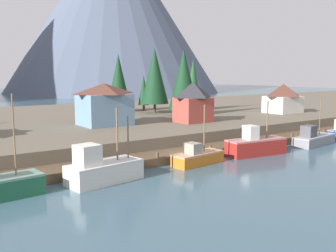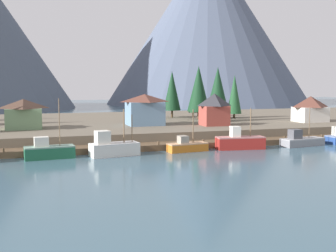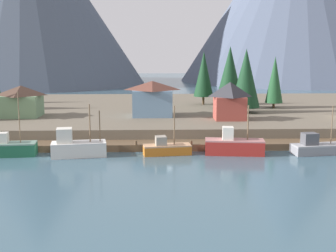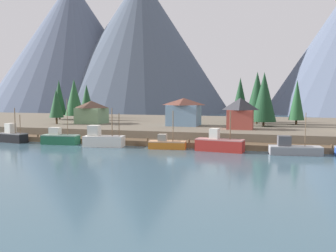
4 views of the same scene
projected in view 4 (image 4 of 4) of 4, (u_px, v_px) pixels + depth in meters
name	position (u px, v px, depth m)	size (l,w,h in m)	color
ground_plane	(191.00, 138.00, 86.91)	(400.00, 400.00, 1.00)	#3D5B6B
dock	(171.00, 143.00, 69.60)	(80.00, 4.00, 1.60)	brown
shoreline_bank	(201.00, 126.00, 98.23)	(400.00, 56.00, 2.50)	#665B4C
mountain_west_peak	(73.00, 46.00, 220.20)	(102.18, 102.18, 77.72)	#4C566B
mountain_central_peak	(141.00, 44.00, 210.81)	(101.78, 101.78, 78.18)	#475160
fishing_boat_black	(13.00, 136.00, 75.09)	(6.33, 3.32, 7.04)	black
fishing_boat_green	(60.00, 138.00, 72.02)	(7.39, 3.22, 8.94)	#1E5B3D
fishing_boat_white	(103.00, 139.00, 68.84)	(7.78, 4.13, 7.22)	silver
fishing_boat_orange	(167.00, 144.00, 65.96)	(6.88, 3.10, 6.91)	#CC6B1E
fishing_boat_red	(219.00, 144.00, 63.04)	(8.44, 3.57, 6.97)	maroon
fishing_boat_grey	(294.00, 149.00, 59.51)	(8.48, 3.78, 6.83)	gray
house_green	(92.00, 112.00, 92.17)	(6.89, 6.55, 5.69)	#6B8E66
house_red	(240.00, 113.00, 76.98)	(5.52, 4.63, 6.59)	#9E4238
house_blue	(184.00, 112.00, 85.57)	(7.52, 6.52, 6.45)	#6689A8
conifer_near_left	(257.00, 94.00, 90.75)	(5.46, 5.46, 12.87)	#4C3823
conifer_near_right	(264.00, 97.00, 83.56)	(5.63, 5.63, 12.33)	#4C3823
conifer_mid_left	(74.00, 97.00, 104.15)	(5.33, 5.33, 11.61)	#4C3823
conifer_mid_right	(59.00, 97.00, 106.91)	(4.15, 4.15, 11.55)	#4C3823
conifer_back_left	(297.00, 100.00, 87.76)	(3.65, 3.65, 10.77)	#4C3823
conifer_back_right	(260.00, 106.00, 95.81)	(2.32, 2.32, 7.58)	#4C3823
conifer_centre	(240.00, 96.00, 98.15)	(4.40, 4.40, 11.78)	#4C3823
conifer_far_left	(56.00, 103.00, 90.39)	(3.51, 3.51, 8.58)	#4C3823
conifer_far_right	(87.00, 98.00, 115.70)	(4.18, 4.18, 10.44)	#4C3823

